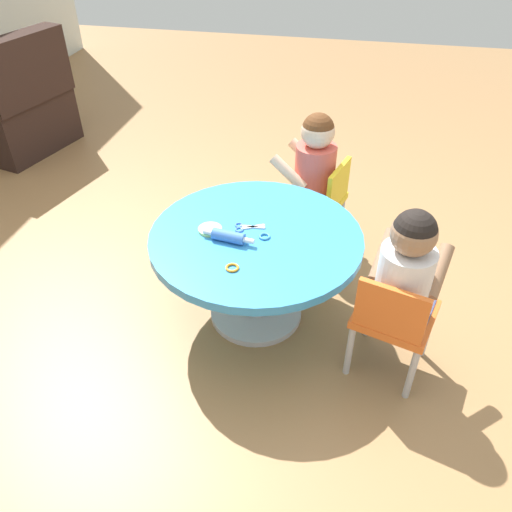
# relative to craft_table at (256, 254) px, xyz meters

# --- Properties ---
(ground_plane) EXTENTS (10.00, 10.00, 0.00)m
(ground_plane) POSITION_rel_craft_table_xyz_m (0.00, 0.00, -0.37)
(ground_plane) COLOR #9E7247
(craft_table) EXTENTS (0.93, 0.93, 0.48)m
(craft_table) POSITION_rel_craft_table_xyz_m (0.00, 0.00, 0.00)
(craft_table) COLOR silver
(craft_table) RESTS_ON ground
(child_chair_left) EXTENTS (0.37, 0.37, 0.54)m
(child_chair_left) POSITION_rel_craft_table_xyz_m (-0.22, -0.61, -0.06)
(child_chair_left) COLOR #B7B7BC
(child_chair_left) RESTS_ON ground
(seated_child_left) EXTENTS (0.41, 0.36, 0.51)m
(seated_child_left) POSITION_rel_craft_table_xyz_m (-0.18, -0.62, 0.16)
(seated_child_left) COLOR #3F4772
(seated_child_left) RESTS_ON ground
(child_chair_right) EXTENTS (0.37, 0.37, 0.54)m
(child_chair_right) POSITION_rel_craft_table_xyz_m (0.61, -0.22, -0.06)
(child_chair_right) COLOR #B7B7BC
(child_chair_right) RESTS_ON ground
(seated_child_right) EXTENTS (0.36, 0.41, 0.51)m
(seated_child_right) POSITION_rel_craft_table_xyz_m (0.62, -0.18, 0.16)
(seated_child_right) COLOR #3F4772
(seated_child_right) RESTS_ON ground
(armchair_dark) EXTENTS (0.85, 0.87, 0.85)m
(armchair_dark) POSITION_rel_craft_table_xyz_m (1.45, 2.15, -0.06)
(armchair_dark) COLOR black
(armchair_dark) RESTS_ON ground
(rolling_pin) EXTENTS (0.07, 0.23, 0.05)m
(rolling_pin) POSITION_rel_craft_table_xyz_m (-0.07, 0.10, 0.13)
(rolling_pin) COLOR #3F72CC
(rolling_pin) RESTS_ON craft_table
(craft_scissors) EXTENTS (0.09, 0.14, 0.01)m
(craft_scissors) POSITION_rel_craft_table_xyz_m (0.04, 0.06, 0.11)
(craft_scissors) COLOR silver
(craft_scissors) RESTS_ON craft_table
(playdough_blob_0) EXTENTS (0.10, 0.10, 0.01)m
(playdough_blob_0) POSITION_rel_craft_table_xyz_m (-0.01, 0.20, 0.11)
(playdough_blob_0) COLOR #B2E58C
(playdough_blob_0) RESTS_ON craft_table
(cookie_cutter_0) EXTENTS (0.06, 0.06, 0.01)m
(cookie_cutter_0) POSITION_rel_craft_table_xyz_m (-0.25, 0.04, 0.11)
(cookie_cutter_0) COLOR orange
(cookie_cutter_0) RESTS_ON craft_table
(cookie_cutter_1) EXTENTS (0.05, 0.05, 0.01)m
(cookie_cutter_1) POSITION_rel_craft_table_xyz_m (-0.01, -0.04, 0.11)
(cookie_cutter_1) COLOR #3F99D8
(cookie_cutter_1) RESTS_ON craft_table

